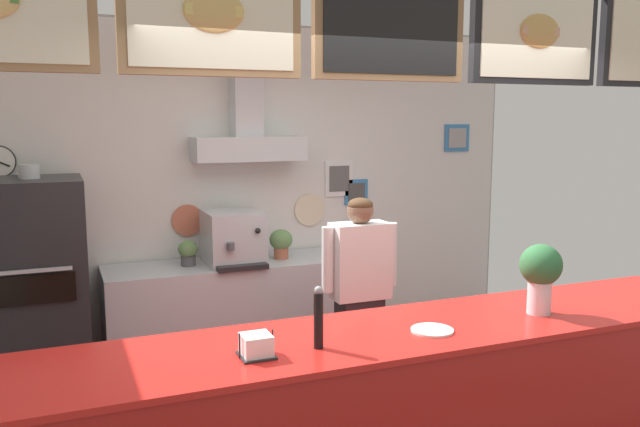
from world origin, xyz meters
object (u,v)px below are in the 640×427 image
object	(u,v)px
napkin_holder	(256,346)
pepper_grinder	(318,318)
shop_worker	(360,304)
potted_sage	(188,252)
condiment_plate	(432,330)
pizza_oven	(37,295)
basil_vase	(540,274)
potted_thyme	(281,242)
espresso_machine	(233,238)

from	to	relation	value
napkin_holder	pepper_grinder	bearing A→B (deg)	-0.93
shop_worker	potted_sage	distance (m)	1.56
condiment_plate	shop_worker	bearing A→B (deg)	80.45
shop_worker	napkin_holder	bearing A→B (deg)	49.24
condiment_plate	pizza_oven	bearing A→B (deg)	128.02
shop_worker	basil_vase	xyz separation A→B (m)	(0.48, -1.21, 0.44)
potted_thyme	pizza_oven	bearing A→B (deg)	-176.56
napkin_holder	pepper_grinder	distance (m)	0.31
espresso_machine	condiment_plate	size ratio (longest dim) A/B	2.70
pizza_oven	potted_thyme	size ratio (longest dim) A/B	7.20
potted_thyme	napkin_holder	bearing A→B (deg)	-111.23
pizza_oven	pepper_grinder	world-z (taller)	pizza_oven
shop_worker	basil_vase	distance (m)	1.37
shop_worker	potted_sage	bearing A→B (deg)	-52.59
espresso_machine	condiment_plate	bearing A→B (deg)	-81.77
espresso_machine	condiment_plate	distance (m)	2.47
shop_worker	espresso_machine	distance (m)	1.36
espresso_machine	potted_thyme	bearing A→B (deg)	1.98
potted_thyme	napkin_holder	distance (m)	2.64
potted_thyme	basil_vase	distance (m)	2.51
condiment_plate	basil_vase	world-z (taller)	basil_vase
potted_sage	shop_worker	bearing A→B (deg)	-53.35
espresso_machine	potted_sage	xyz separation A→B (m)	(-0.36, 0.04, -0.10)
shop_worker	pizza_oven	bearing A→B (deg)	-27.48
pizza_oven	shop_worker	xyz separation A→B (m)	(2.04, -1.10, 0.00)
shop_worker	condiment_plate	size ratio (longest dim) A/B	7.56
basil_vase	pepper_grinder	world-z (taller)	basil_vase
potted_thyme	shop_worker	bearing A→B (deg)	-82.96
potted_thyme	pepper_grinder	xyz separation A→B (m)	(-0.66, -2.46, 0.14)
pizza_oven	espresso_machine	size ratio (longest dim) A/B	3.16
espresso_machine	potted_thyme	size ratio (longest dim) A/B	2.28
pizza_oven	potted_sage	xyz separation A→B (m)	(1.12, 0.14, 0.20)
condiment_plate	pepper_grinder	world-z (taller)	pepper_grinder
pizza_oven	condiment_plate	size ratio (longest dim) A/B	8.55
napkin_holder	shop_worker	bearing A→B (deg)	48.48
shop_worker	basil_vase	size ratio (longest dim) A/B	4.20
pepper_grinder	pizza_oven	bearing A→B (deg)	117.65
potted_sage	pepper_grinder	xyz separation A→B (m)	(0.11, -2.49, 0.17)
shop_worker	condiment_plate	bearing A→B (deg)	81.21
napkin_holder	basil_vase	world-z (taller)	basil_vase
espresso_machine	potted_thyme	distance (m)	0.42
basil_vase	pizza_oven	bearing A→B (deg)	137.52
potted_sage	pepper_grinder	size ratio (longest dim) A/B	0.71
shop_worker	espresso_machine	xyz separation A→B (m)	(-0.56, 1.20, 0.30)
condiment_plate	pepper_grinder	bearing A→B (deg)	-179.60
condiment_plate	espresso_machine	bearing A→B (deg)	98.23
pizza_oven	espresso_machine	world-z (taller)	pizza_oven
espresso_machine	napkin_holder	xyz separation A→B (m)	(-0.54, -2.45, -0.03)
potted_thyme	basil_vase	world-z (taller)	basil_vase
napkin_holder	pepper_grinder	world-z (taller)	pepper_grinder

